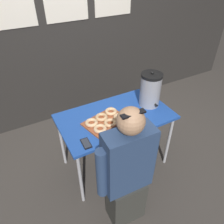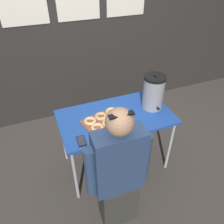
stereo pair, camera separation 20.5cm
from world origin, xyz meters
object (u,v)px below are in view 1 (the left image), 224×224
cell_phone (86,143)px  person_seated (127,174)px  donut_box (106,121)px  coffee_urn (150,90)px

cell_phone → person_seated: (0.20, -0.37, -0.11)m
donut_box → cell_phone: size_ratio=3.46×
donut_box → person_seated: person_seated is taller
donut_box → cell_phone: donut_box is taller
donut_box → person_seated: 0.56m
person_seated → cell_phone: bearing=-59.3°
coffee_urn → cell_phone: bearing=-164.2°
donut_box → cell_phone: (-0.28, -0.17, -0.02)m
cell_phone → coffee_urn: bearing=18.2°
person_seated → coffee_urn: bearing=-134.0°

